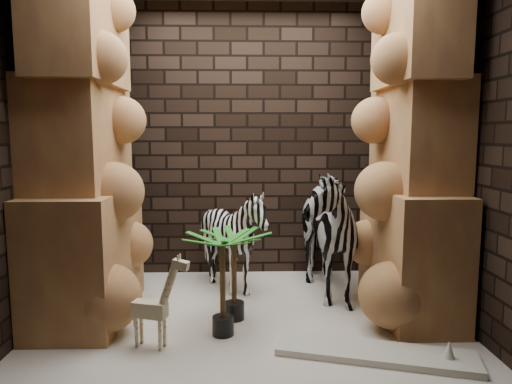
{
  "coord_description": "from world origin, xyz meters",
  "views": [
    {
      "loc": [
        -0.05,
        -3.91,
        1.57
      ],
      "look_at": [
        0.07,
        0.15,
        1.07
      ],
      "focal_mm": 32.27,
      "sensor_mm": 36.0,
      "label": 1
    }
  ],
  "objects_px": {
    "surfboard": "(375,353)",
    "palm_back": "(223,284)",
    "giraffe_toy": "(150,299)",
    "palm_front": "(234,275)",
    "zebra_right": "(316,220)",
    "zebra_left": "(233,245)"
  },
  "relations": [
    {
      "from": "surfboard",
      "to": "palm_back",
      "type": "bearing_deg",
      "value": 176.38
    },
    {
      "from": "giraffe_toy",
      "to": "surfboard",
      "type": "distance_m",
      "value": 1.68
    },
    {
      "from": "giraffe_toy",
      "to": "palm_front",
      "type": "distance_m",
      "value": 0.79
    },
    {
      "from": "zebra_right",
      "to": "zebra_left",
      "type": "bearing_deg",
      "value": 164.26
    },
    {
      "from": "zebra_right",
      "to": "palm_front",
      "type": "bearing_deg",
      "value": -151.31
    },
    {
      "from": "zebra_right",
      "to": "zebra_left",
      "type": "xyz_separation_m",
      "value": [
        -0.81,
        0.1,
        -0.27
      ]
    },
    {
      "from": "zebra_left",
      "to": "palm_back",
      "type": "distance_m",
      "value": 1.02
    },
    {
      "from": "palm_back",
      "to": "zebra_left",
      "type": "bearing_deg",
      "value": 86.42
    },
    {
      "from": "zebra_left",
      "to": "giraffe_toy",
      "type": "distance_m",
      "value": 1.36
    },
    {
      "from": "zebra_left",
      "to": "giraffe_toy",
      "type": "relative_size",
      "value": 1.43
    },
    {
      "from": "giraffe_toy",
      "to": "surfboard",
      "type": "bearing_deg",
      "value": 9.5
    },
    {
      "from": "zebra_left",
      "to": "palm_front",
      "type": "relative_size",
      "value": 1.36
    },
    {
      "from": "zebra_right",
      "to": "palm_front",
      "type": "xyz_separation_m",
      "value": [
        -0.79,
        -0.61,
        -0.36
      ]
    },
    {
      "from": "zebra_right",
      "to": "palm_back",
      "type": "xyz_separation_m",
      "value": [
        -0.88,
        -0.92,
        -0.33
      ]
    },
    {
      "from": "zebra_left",
      "to": "palm_front",
      "type": "height_order",
      "value": "zebra_left"
    },
    {
      "from": "zebra_right",
      "to": "giraffe_toy",
      "type": "bearing_deg",
      "value": -150.46
    },
    {
      "from": "zebra_right",
      "to": "surfboard",
      "type": "xyz_separation_m",
      "value": [
        0.22,
        -1.31,
        -0.72
      ]
    },
    {
      "from": "zebra_right",
      "to": "surfboard",
      "type": "height_order",
      "value": "zebra_right"
    },
    {
      "from": "palm_front",
      "to": "palm_back",
      "type": "xyz_separation_m",
      "value": [
        -0.08,
        -0.31,
        0.02
      ]
    },
    {
      "from": "zebra_right",
      "to": "giraffe_toy",
      "type": "relative_size",
      "value": 2.01
    },
    {
      "from": "giraffe_toy",
      "to": "palm_back",
      "type": "relative_size",
      "value": 0.89
    },
    {
      "from": "giraffe_toy",
      "to": "palm_back",
      "type": "xyz_separation_m",
      "value": [
        0.53,
        0.2,
        0.04
      ]
    }
  ]
}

